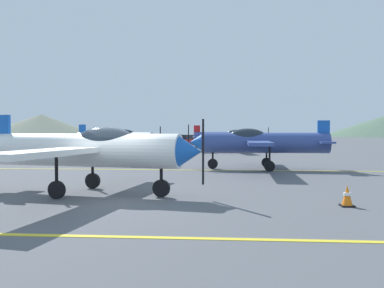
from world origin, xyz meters
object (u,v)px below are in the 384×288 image
airplane_near (89,149)px  airplane_mid (259,142)px  airplane_back (231,137)px  car_sedan (185,141)px  traffic_cone_side (347,196)px  airplane_far (118,138)px

airplane_near → airplane_mid: bearing=53.2°
airplane_mid → airplane_back: (-0.99, 17.26, 0.00)m
airplane_near → airplane_back: size_ratio=1.00×
car_sedan → airplane_near: bearing=-90.0°
airplane_mid → airplane_back: bearing=93.3°
airplane_near → airplane_back: (5.39, 25.78, 0.00)m
airplane_near → traffic_cone_side: (7.77, -1.52, -1.19)m
airplane_far → airplane_near: bearing=-77.5°
airplane_near → airplane_far: (-4.15, 18.70, 0.00)m
airplane_back → traffic_cone_side: bearing=-85.0°
airplane_mid → airplane_far: (-10.54, 10.18, 0.00)m
airplane_mid → airplane_near: bearing=-126.8°
airplane_near → car_sedan: bearing=90.0°
airplane_mid → traffic_cone_side: bearing=-82.2°
airplane_mid → traffic_cone_side: 10.21m
airplane_near → airplane_far: same height
airplane_near → airplane_mid: same height
traffic_cone_side → airplane_near: bearing=168.9°
airplane_near → airplane_mid: size_ratio=1.00×
airplane_mid → car_sedan: 27.10m
airplane_mid → car_sedan: size_ratio=1.89×
airplane_back → airplane_far: bearing=-143.4°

